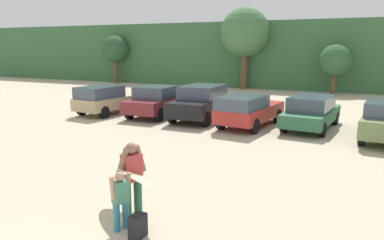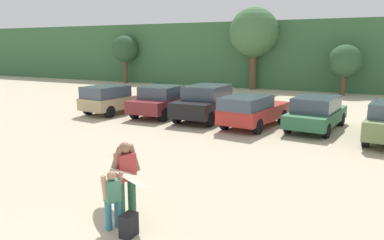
{
  "view_description": "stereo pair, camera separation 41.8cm",
  "coord_description": "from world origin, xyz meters",
  "px_view_note": "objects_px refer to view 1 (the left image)",
  "views": [
    {
      "loc": [
        3.84,
        -2.66,
        3.6
      ],
      "look_at": [
        -1.12,
        8.06,
        1.29
      ],
      "focal_mm": 35.28,
      "sensor_mm": 36.0,
      "label": 1
    },
    {
      "loc": [
        4.21,
        -2.47,
        3.6
      ],
      "look_at": [
        -1.12,
        8.06,
        1.29
      ],
      "focal_mm": 35.28,
      "sensor_mm": 36.0,
      "label": 2
    }
  ],
  "objects_px": {
    "person_adult": "(132,174)",
    "person_child": "(120,197)",
    "parked_car_maroon": "(157,101)",
    "parked_car_red": "(248,110)",
    "parked_car_black": "(202,102)",
    "backpack_dropped": "(138,226)",
    "surfboard_cream": "(130,173)",
    "parked_car_tan": "(107,99)",
    "parked_car_forest_green": "(311,112)"
  },
  "relations": [
    {
      "from": "parked_car_maroon",
      "to": "person_child",
      "type": "bearing_deg",
      "value": -154.53
    },
    {
      "from": "parked_car_red",
      "to": "person_adult",
      "type": "distance_m",
      "value": 9.8
    },
    {
      "from": "person_adult",
      "to": "parked_car_black",
      "type": "bearing_deg",
      "value": -50.12
    },
    {
      "from": "parked_car_black",
      "to": "parked_car_red",
      "type": "bearing_deg",
      "value": -106.22
    },
    {
      "from": "parked_car_maroon",
      "to": "parked_car_red",
      "type": "distance_m",
      "value": 5.17
    },
    {
      "from": "parked_car_red",
      "to": "person_child",
      "type": "distance_m",
      "value": 10.53
    },
    {
      "from": "parked_car_maroon",
      "to": "parked_car_forest_green",
      "type": "distance_m",
      "value": 7.75
    },
    {
      "from": "backpack_dropped",
      "to": "person_adult",
      "type": "bearing_deg",
      "value": 128.67
    },
    {
      "from": "parked_car_maroon",
      "to": "parked_car_red",
      "type": "relative_size",
      "value": 0.97
    },
    {
      "from": "parked_car_red",
      "to": "parked_car_tan",
      "type": "bearing_deg",
      "value": 96.65
    },
    {
      "from": "parked_car_tan",
      "to": "parked_car_black",
      "type": "xyz_separation_m",
      "value": [
        5.3,
        0.63,
        0.09
      ]
    },
    {
      "from": "parked_car_black",
      "to": "parked_car_forest_green",
      "type": "height_order",
      "value": "parked_car_black"
    },
    {
      "from": "person_adult",
      "to": "backpack_dropped",
      "type": "relative_size",
      "value": 3.55
    },
    {
      "from": "parked_car_tan",
      "to": "person_child",
      "type": "distance_m",
      "value": 13.56
    },
    {
      "from": "surfboard_cream",
      "to": "parked_car_maroon",
      "type": "bearing_deg",
      "value": -30.49
    },
    {
      "from": "person_adult",
      "to": "backpack_dropped",
      "type": "height_order",
      "value": "person_adult"
    },
    {
      "from": "parked_car_maroon",
      "to": "surfboard_cream",
      "type": "height_order",
      "value": "parked_car_maroon"
    },
    {
      "from": "parked_car_forest_green",
      "to": "person_adult",
      "type": "distance_m",
      "value": 10.89
    },
    {
      "from": "surfboard_cream",
      "to": "parked_car_black",
      "type": "bearing_deg",
      "value": -42.3
    },
    {
      "from": "surfboard_cream",
      "to": "backpack_dropped",
      "type": "distance_m",
      "value": 1.25
    },
    {
      "from": "parked_car_black",
      "to": "surfboard_cream",
      "type": "distance_m",
      "value": 11.02
    },
    {
      "from": "person_adult",
      "to": "person_child",
      "type": "relative_size",
      "value": 1.33
    },
    {
      "from": "parked_car_forest_green",
      "to": "person_child",
      "type": "distance_m",
      "value": 11.55
    },
    {
      "from": "parked_car_tan",
      "to": "parked_car_maroon",
      "type": "bearing_deg",
      "value": -71.25
    },
    {
      "from": "person_child",
      "to": "backpack_dropped",
      "type": "relative_size",
      "value": 2.67
    },
    {
      "from": "parked_car_black",
      "to": "person_child",
      "type": "relative_size",
      "value": 3.64
    },
    {
      "from": "parked_car_tan",
      "to": "person_child",
      "type": "bearing_deg",
      "value": -134.69
    },
    {
      "from": "surfboard_cream",
      "to": "backpack_dropped",
      "type": "bearing_deg",
      "value": 162.84
    },
    {
      "from": "person_adult",
      "to": "parked_car_maroon",
      "type": "bearing_deg",
      "value": -38.24
    },
    {
      "from": "parked_car_black",
      "to": "person_adult",
      "type": "height_order",
      "value": "parked_car_black"
    },
    {
      "from": "parked_car_black",
      "to": "person_child",
      "type": "bearing_deg",
      "value": -164.79
    },
    {
      "from": "parked_car_tan",
      "to": "parked_car_maroon",
      "type": "xyz_separation_m",
      "value": [
        2.79,
        0.59,
        0.0
      ]
    },
    {
      "from": "parked_car_black",
      "to": "backpack_dropped",
      "type": "distance_m",
      "value": 11.95
    },
    {
      "from": "parked_car_tan",
      "to": "parked_car_forest_green",
      "type": "xyz_separation_m",
      "value": [
        10.54,
        0.73,
        -0.04
      ]
    },
    {
      "from": "parked_car_maroon",
      "to": "parked_car_tan",
      "type": "bearing_deg",
      "value": 100.61
    },
    {
      "from": "surfboard_cream",
      "to": "parked_car_forest_green",
      "type": "bearing_deg",
      "value": -69.9
    },
    {
      "from": "backpack_dropped",
      "to": "parked_car_maroon",
      "type": "bearing_deg",
      "value": 118.32
    },
    {
      "from": "parked_car_red",
      "to": "surfboard_cream",
      "type": "bearing_deg",
      "value": -170.63
    },
    {
      "from": "parked_car_maroon",
      "to": "parked_car_red",
      "type": "xyz_separation_m",
      "value": [
        5.13,
        -0.7,
        -0.01
      ]
    },
    {
      "from": "parked_car_maroon",
      "to": "parked_car_forest_green",
      "type": "bearing_deg",
      "value": -90.16
    },
    {
      "from": "parked_car_tan",
      "to": "person_adult",
      "type": "relative_size",
      "value": 2.57
    },
    {
      "from": "surfboard_cream",
      "to": "person_child",
      "type": "bearing_deg",
      "value": 138.61
    },
    {
      "from": "person_adult",
      "to": "surfboard_cream",
      "type": "distance_m",
      "value": 0.1
    },
    {
      "from": "parked_car_tan",
      "to": "parked_car_red",
      "type": "relative_size",
      "value": 0.93
    },
    {
      "from": "parked_car_maroon",
      "to": "surfboard_cream",
      "type": "distance_m",
      "value": 11.89
    },
    {
      "from": "person_adult",
      "to": "parked_car_tan",
      "type": "bearing_deg",
      "value": -25.94
    },
    {
      "from": "parked_car_black",
      "to": "backpack_dropped",
      "type": "relative_size",
      "value": 9.74
    },
    {
      "from": "parked_car_black",
      "to": "person_adult",
      "type": "distance_m",
      "value": 10.94
    },
    {
      "from": "surfboard_cream",
      "to": "person_adult",
      "type": "bearing_deg",
      "value": -45.02
    },
    {
      "from": "parked_car_black",
      "to": "surfboard_cream",
      "type": "bearing_deg",
      "value": -164.84
    }
  ]
}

